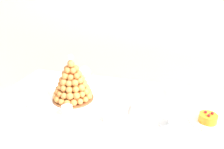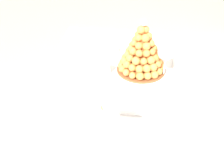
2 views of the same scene
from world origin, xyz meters
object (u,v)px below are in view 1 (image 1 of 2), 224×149
dessert_cup_left (32,104)px  wine_glass (84,73)px  dessert_cup_mid_left (67,111)px  fruit_tart_plate (208,120)px  macaron_goblet (172,101)px  serving_tray (76,104)px  croquembouche (72,82)px  dessert_cup_centre (108,117)px

dessert_cup_left → wine_glass: bearing=52.1°
dessert_cup_left → dessert_cup_mid_left: size_ratio=0.91×
dessert_cup_left → fruit_tart_plate: size_ratio=0.27×
dessert_cup_mid_left → macaron_goblet: 0.53m
serving_tray → croquembouche: 0.13m
serving_tray → wine_glass: wine_glass is taller
croquembouche → wine_glass: croquembouche is taller
croquembouche → macaron_goblet: croquembouche is taller
serving_tray → macaron_goblet: bearing=-5.5°
dessert_cup_centre → dessert_cup_left: bearing=179.0°
serving_tray → dessert_cup_mid_left: 0.12m
dessert_cup_mid_left → macaron_goblet: macaron_goblet is taller
serving_tray → dessert_cup_left: size_ratio=11.46×
croquembouche → macaron_goblet: bearing=-10.7°
macaron_goblet → fruit_tart_plate: (0.18, 0.07, -0.12)m
serving_tray → dessert_cup_mid_left: bearing=-87.9°
dessert_cup_left → fruit_tart_plate: 0.93m
dessert_cup_mid_left → dessert_cup_centre: dessert_cup_mid_left is taller
croquembouche → dessert_cup_mid_left: (0.04, -0.17, -0.08)m
fruit_tart_plate → wine_glass: wine_glass is taller
dessert_cup_mid_left → dessert_cup_centre: (0.22, 0.01, -0.00)m
dessert_cup_centre → macaron_goblet: size_ratio=0.24×
serving_tray → macaron_goblet: (0.52, -0.05, 0.13)m
dessert_cup_mid_left → macaron_goblet: size_ratio=0.26×
dessert_cup_centre → macaron_goblet: macaron_goblet is taller
macaron_goblet → fruit_tart_plate: macaron_goblet is taller
wine_glass → serving_tray: bearing=-86.5°
serving_tray → dessert_cup_left: 0.24m
dessert_cup_left → fruit_tart_plate: bearing=7.4°
dessert_cup_left → croquembouche: bearing=41.2°
croquembouche → fruit_tart_plate: bearing=-2.7°
croquembouche → dessert_cup_mid_left: croquembouche is taller
serving_tray → wine_glass: 0.21m
serving_tray → dessert_cup_centre: (0.22, -0.11, 0.03)m
croquembouche → dessert_cup_mid_left: bearing=-75.4°
fruit_tart_plate → serving_tray: bearing=-178.3°
dessert_cup_left → dessert_cup_centre: dessert_cup_left is taller
dessert_cup_left → fruit_tart_plate: dessert_cup_left is taller
croquembouche → macaron_goblet: size_ratio=1.25×
macaron_goblet → wine_glass: 0.57m
serving_tray → dessert_cup_centre: 0.25m
dessert_cup_left → macaron_goblet: bearing=3.7°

